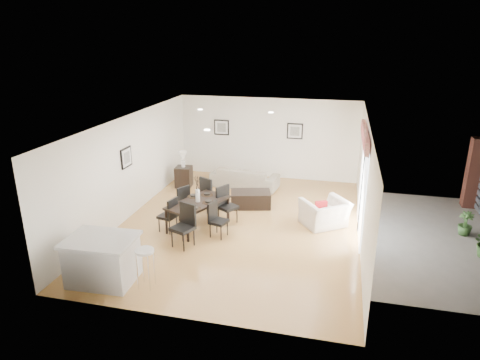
% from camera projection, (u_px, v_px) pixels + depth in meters
% --- Properties ---
extents(ground, '(8.00, 8.00, 0.00)m').
position_uv_depth(ground, '(240.00, 224.00, 11.09)').
color(ground, '#B38E49').
rests_on(ground, ground).
extents(wall_back, '(6.00, 0.04, 2.70)m').
position_uv_depth(wall_back, '(268.00, 138.00, 14.33)').
color(wall_back, white).
rests_on(wall_back, ground).
extents(wall_front, '(6.00, 0.04, 2.70)m').
position_uv_depth(wall_front, '(182.00, 249.00, 6.97)').
color(wall_front, white).
rests_on(wall_front, ground).
extents(wall_left, '(0.04, 8.00, 2.70)m').
position_uv_depth(wall_left, '(130.00, 166.00, 11.31)').
color(wall_left, white).
rests_on(wall_left, ground).
extents(wall_right, '(0.04, 8.00, 2.70)m').
position_uv_depth(wall_right, '(364.00, 184.00, 9.98)').
color(wall_right, white).
rests_on(wall_right, ground).
extents(ceiling, '(6.00, 8.00, 0.02)m').
position_uv_depth(ceiling, '(240.00, 121.00, 10.21)').
color(ceiling, white).
rests_on(ceiling, wall_back).
extents(sofa, '(2.23, 1.10, 0.62)m').
position_uv_depth(sofa, '(245.00, 177.00, 13.70)').
color(sofa, '#A19983').
rests_on(sofa, ground).
extents(armchair, '(1.41, 1.38, 0.69)m').
position_uv_depth(armchair, '(325.00, 213.00, 10.89)').
color(armchair, silver).
rests_on(armchair, ground).
extents(courtyard_plant_b, '(0.44, 0.44, 0.60)m').
position_uv_depth(courtyard_plant_b, '(465.00, 224.00, 10.40)').
color(courtyard_plant_b, '#335524').
rests_on(courtyard_plant_b, ground).
extents(dining_table, '(1.41, 1.84, 0.69)m').
position_uv_depth(dining_table, '(198.00, 204.00, 10.75)').
color(dining_table, black).
rests_on(dining_table, ground).
extents(dining_chair_wnear, '(0.47, 0.47, 0.88)m').
position_uv_depth(dining_chair_wnear, '(170.00, 213.00, 10.52)').
color(dining_chair_wnear, black).
rests_on(dining_chair_wnear, ground).
extents(dining_chair_wfar, '(0.56, 0.56, 0.93)m').
position_uv_depth(dining_chair_wfar, '(181.00, 200.00, 11.25)').
color(dining_chair_wfar, black).
rests_on(dining_chair_wfar, ground).
extents(dining_chair_enear, '(0.48, 0.48, 0.87)m').
position_uv_depth(dining_chair_enear, '(216.00, 217.00, 10.30)').
color(dining_chair_enear, black).
rests_on(dining_chair_enear, ground).
extents(dining_chair_efar, '(0.60, 0.60, 0.97)m').
position_uv_depth(dining_chair_efar, '(225.00, 202.00, 11.06)').
color(dining_chair_efar, black).
rests_on(dining_chair_efar, ground).
extents(dining_chair_head, '(0.59, 0.59, 1.01)m').
position_uv_depth(dining_chair_head, '(185.00, 223.00, 9.82)').
color(dining_chair_head, black).
rests_on(dining_chair_head, ground).
extents(dining_chair_foot, '(0.60, 0.60, 1.00)m').
position_uv_depth(dining_chair_foot, '(209.00, 192.00, 11.72)').
color(dining_chair_foot, black).
rests_on(dining_chair_foot, ground).
extents(vase, '(0.82, 1.28, 0.67)m').
position_uv_depth(vase, '(198.00, 192.00, 10.64)').
color(vase, white).
rests_on(vase, dining_table).
extents(coffee_table, '(1.24, 0.92, 0.44)m').
position_uv_depth(coffee_table, '(251.00, 199.00, 12.15)').
color(coffee_table, black).
rests_on(coffee_table, ground).
extents(side_table, '(0.54, 0.54, 0.66)m').
position_uv_depth(side_table, '(184.00, 177.00, 13.71)').
color(side_table, black).
rests_on(side_table, ground).
extents(table_lamp, '(0.26, 0.26, 0.50)m').
position_uv_depth(table_lamp, '(183.00, 157.00, 13.50)').
color(table_lamp, white).
rests_on(table_lamp, side_table).
extents(cushion, '(0.32, 0.22, 0.31)m').
position_uv_depth(cushion, '(321.00, 207.00, 10.76)').
color(cushion, '#A31519').
rests_on(cushion, armchair).
extents(kitchen_island, '(1.37, 1.08, 0.93)m').
position_uv_depth(kitchen_island, '(102.00, 259.00, 8.41)').
color(kitchen_island, silver).
rests_on(kitchen_island, ground).
extents(bar_stool, '(0.37, 0.37, 0.80)m').
position_uv_depth(bar_stool, '(145.00, 255.00, 8.14)').
color(bar_stool, silver).
rests_on(bar_stool, ground).
extents(framed_print_back_left, '(0.52, 0.04, 0.52)m').
position_uv_depth(framed_print_back_left, '(222.00, 127.00, 14.56)').
color(framed_print_back_left, black).
rests_on(framed_print_back_left, wall_back).
extents(framed_print_back_right, '(0.52, 0.04, 0.52)m').
position_uv_depth(framed_print_back_right, '(295.00, 131.00, 14.00)').
color(framed_print_back_right, black).
rests_on(framed_print_back_right, wall_back).
extents(framed_print_left_wall, '(0.04, 0.52, 0.52)m').
position_uv_depth(framed_print_left_wall, '(126.00, 158.00, 11.03)').
color(framed_print_left_wall, black).
rests_on(framed_print_left_wall, wall_left).
extents(sliding_door, '(0.12, 2.70, 2.57)m').
position_uv_depth(sliding_door, '(363.00, 167.00, 10.17)').
color(sliding_door, white).
rests_on(sliding_door, wall_right).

